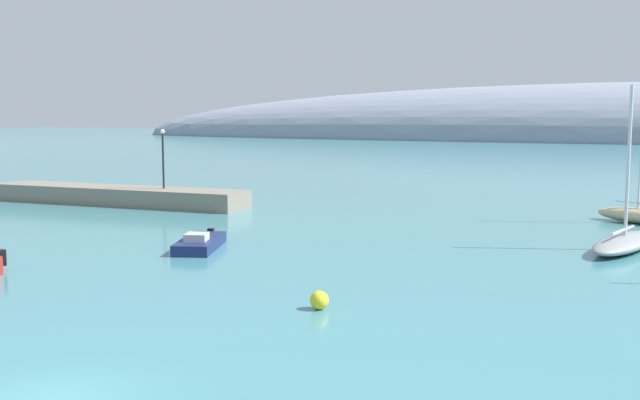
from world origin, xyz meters
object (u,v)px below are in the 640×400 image
object	(u,v)px
mooring_buoy_yellow	(319,300)
harbor_lamp_post	(163,153)
sailboat_sand_mid_mooring	(638,214)
motorboat_navy_foreground	(200,243)
sailboat_grey_near_shore	(625,241)

from	to	relation	value
mooring_buoy_yellow	harbor_lamp_post	xyz separation A→B (m)	(-24.64, 23.53, 3.97)
sailboat_sand_mid_mooring	motorboat_navy_foreground	xyz separation A→B (m)	(-21.65, -20.62, -0.27)
sailboat_sand_mid_mooring	harbor_lamp_post	distance (m)	35.67
sailboat_grey_near_shore	sailboat_sand_mid_mooring	world-z (taller)	sailboat_sand_mid_mooring
sailboat_grey_near_shore	sailboat_sand_mid_mooring	bearing A→B (deg)	12.58
motorboat_navy_foreground	harbor_lamp_post	world-z (taller)	harbor_lamp_post
sailboat_grey_near_shore	mooring_buoy_yellow	xyz separation A→B (m)	(-10.00, -18.13, -0.13)
mooring_buoy_yellow	motorboat_navy_foreground	bearing A→B (deg)	142.20
sailboat_grey_near_shore	harbor_lamp_post	xyz separation A→B (m)	(-34.64, 5.40, 3.84)
sailboat_grey_near_shore	motorboat_navy_foreground	xyz separation A→B (m)	(-21.30, -9.36, -0.15)
mooring_buoy_yellow	sailboat_sand_mid_mooring	bearing A→B (deg)	70.60
motorboat_navy_foreground	harbor_lamp_post	xyz separation A→B (m)	(-13.34, 14.76, 3.99)
sailboat_grey_near_shore	motorboat_navy_foreground	size ratio (longest dim) A/B	1.59
sailboat_grey_near_shore	mooring_buoy_yellow	bearing A→B (deg)	165.46
sailboat_sand_mid_mooring	mooring_buoy_yellow	world-z (taller)	sailboat_sand_mid_mooring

